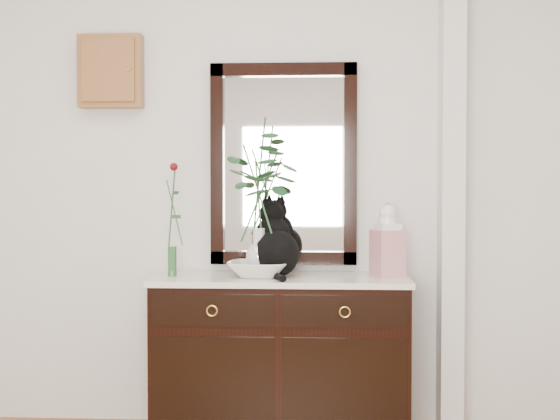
# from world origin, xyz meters

# --- Properties ---
(wall_back) EXTENTS (3.60, 0.04, 2.70)m
(wall_back) POSITION_xyz_m (0.00, 1.98, 1.35)
(wall_back) COLOR silver
(wall_back) RESTS_ON ground
(pilaster) EXTENTS (0.12, 0.20, 2.70)m
(pilaster) POSITION_xyz_m (1.00, 1.90, 1.35)
(pilaster) COLOR silver
(pilaster) RESTS_ON ground
(sideboard) EXTENTS (1.33, 0.52, 0.82)m
(sideboard) POSITION_xyz_m (0.10, 1.73, 0.47)
(sideboard) COLOR black
(sideboard) RESTS_ON ground
(wall_mirror) EXTENTS (0.80, 0.06, 1.10)m
(wall_mirror) POSITION_xyz_m (0.10, 1.97, 1.44)
(wall_mirror) COLOR black
(wall_mirror) RESTS_ON wall_back
(key_cabinet) EXTENTS (0.35, 0.10, 0.40)m
(key_cabinet) POSITION_xyz_m (-0.85, 1.94, 1.95)
(key_cabinet) COLOR brown
(key_cabinet) RESTS_ON wall_back
(cat) EXTENTS (0.37, 0.42, 0.40)m
(cat) POSITION_xyz_m (0.07, 1.74, 1.05)
(cat) COLOR black
(cat) RESTS_ON sideboard
(lotus_bowl) EXTENTS (0.35, 0.35, 0.08)m
(lotus_bowl) POSITION_xyz_m (-0.01, 1.71, 0.89)
(lotus_bowl) COLOR white
(lotus_bowl) RESTS_ON sideboard
(vase_branches) EXTENTS (0.40, 0.40, 0.82)m
(vase_branches) POSITION_xyz_m (-0.01, 1.71, 1.28)
(vase_branches) COLOR silver
(vase_branches) RESTS_ON lotus_bowl
(bud_vase_rose) EXTENTS (0.08, 0.08, 0.60)m
(bud_vase_rose) POSITION_xyz_m (-0.47, 1.72, 1.15)
(bud_vase_rose) COLOR #2C602F
(bud_vase_rose) RESTS_ON sideboard
(ginger_jar) EXTENTS (0.19, 0.19, 0.39)m
(ginger_jar) POSITION_xyz_m (0.65, 1.76, 1.04)
(ginger_jar) COLOR white
(ginger_jar) RESTS_ON sideboard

